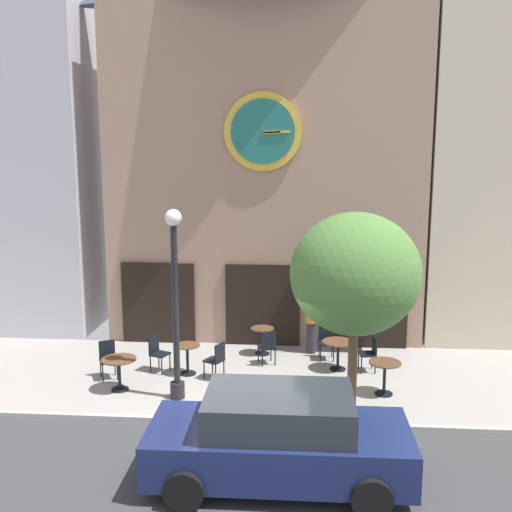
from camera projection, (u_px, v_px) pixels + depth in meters
name	position (u px, v px, depth m)	size (l,w,h in m)	color
ground_plane	(244.00, 435.00, 11.57)	(25.04, 10.78, 0.13)	gray
clock_building	(266.00, 140.00, 16.93)	(8.85, 3.57, 11.07)	#9E7A66
neighbor_building_left	(0.00, 84.00, 17.60)	(5.42, 3.05, 14.64)	#B2B2BC
street_lamp	(175.00, 305.00, 12.85)	(0.36, 0.36, 4.20)	black
street_tree	(355.00, 274.00, 12.05)	(2.65, 2.39, 4.22)	brown
cafe_table_center_right	(119.00, 367.00, 13.57)	(0.79, 0.79, 0.75)	black
cafe_table_rightmost	(187.00, 355.00, 14.53)	(0.62, 0.62, 0.75)	black
cafe_table_near_door	(262.00, 337.00, 15.94)	(0.62, 0.62, 0.73)	black
cafe_table_near_curb	(338.00, 348.00, 14.82)	(0.80, 0.80, 0.74)	black
cafe_table_center_left	(385.00, 371.00, 13.33)	(0.72, 0.72, 0.76)	black
cafe_chair_left_end	(268.00, 345.00, 15.15)	(0.52, 0.52, 0.90)	black
cafe_chair_near_lamp	(108.00, 356.00, 14.32)	(0.54, 0.54, 0.90)	black
cafe_chair_outer	(157.00, 350.00, 14.73)	(0.52, 0.52, 0.90)	black
cafe_chair_facing_wall	(326.00, 339.00, 15.62)	(0.43, 0.43, 0.90)	black
cafe_chair_corner	(217.00, 358.00, 14.22)	(0.54, 0.54, 0.90)	black
cafe_chair_by_entrance	(370.00, 351.00, 14.71)	(0.45, 0.45, 0.90)	black
pedestrian_orange	(312.00, 322.00, 15.99)	(0.32, 0.32, 1.67)	#2D2D38
parked_car_navy	(279.00, 438.00, 9.81)	(4.31, 2.04, 1.55)	navy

